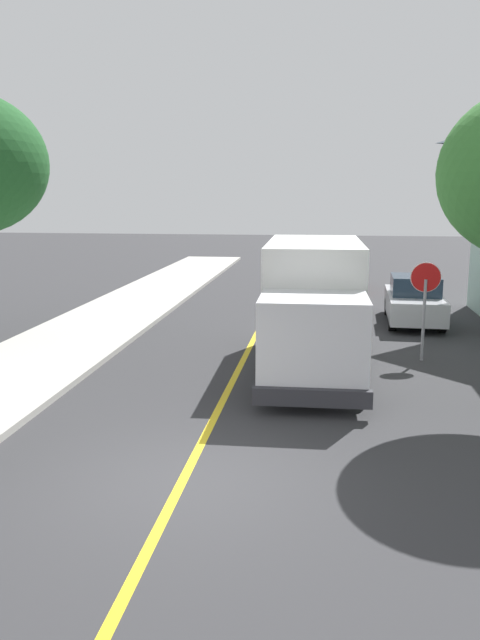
# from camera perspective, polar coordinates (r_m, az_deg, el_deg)

# --- Properties ---
(ground_plane) EXTENTS (120.00, 120.00, 0.00)m
(ground_plane) POSITION_cam_1_polar(r_m,az_deg,el_deg) (10.37, -5.18, -14.15)
(ground_plane) COLOR #303033
(centre_line_yellow) EXTENTS (0.16, 56.00, 0.01)m
(centre_line_yellow) POSITION_cam_1_polar(r_m,az_deg,el_deg) (19.75, 1.22, -1.74)
(centre_line_yellow) COLOR gold
(centre_line_yellow) RESTS_ON ground
(box_truck) EXTENTS (2.53, 7.22, 3.20)m
(box_truck) POSITION_cam_1_polar(r_m,az_deg,el_deg) (16.41, 6.56, 1.79)
(box_truck) COLOR silver
(box_truck) RESTS_ON ground
(parked_car_near) EXTENTS (2.00, 4.48, 1.67)m
(parked_car_near) POSITION_cam_1_polar(r_m,az_deg,el_deg) (23.87, 8.24, 2.33)
(parked_car_near) COLOR #4C564C
(parked_car_near) RESTS_ON ground
(parked_car_mid) EXTENTS (1.85, 4.42, 1.67)m
(parked_car_mid) POSITION_cam_1_polar(r_m,az_deg,el_deg) (30.28, 8.47, 4.20)
(parked_car_mid) COLOR maroon
(parked_car_mid) RESTS_ON ground
(parked_van_across) EXTENTS (1.98, 4.47, 1.67)m
(parked_van_across) POSITION_cam_1_polar(r_m,az_deg,el_deg) (22.86, 15.23, 1.66)
(parked_van_across) COLOR #B7B7BC
(parked_van_across) RESTS_ON ground
(stop_sign) EXTENTS (0.80, 0.10, 2.65)m
(stop_sign) POSITION_cam_1_polar(r_m,az_deg,el_deg) (17.67, 16.12, 2.39)
(stop_sign) COLOR gray
(stop_sign) RESTS_ON ground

